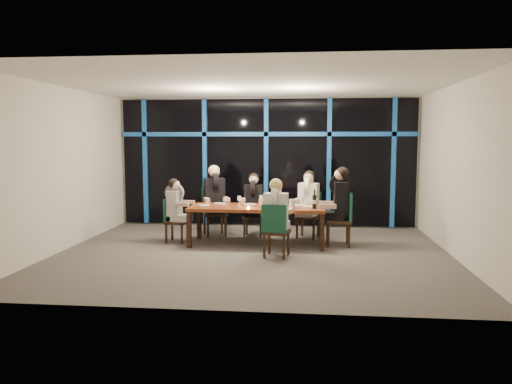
% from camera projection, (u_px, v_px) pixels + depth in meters
% --- Properties ---
extents(room, '(7.04, 7.00, 3.02)m').
position_uv_depth(room, '(252.00, 140.00, 8.70)').
color(room, '#5A544F').
rests_on(room, ground).
extents(window_wall, '(6.86, 0.43, 2.94)m').
position_uv_depth(window_wall, '(267.00, 160.00, 11.65)').
color(window_wall, black).
rests_on(window_wall, ground).
extents(dining_table, '(2.60, 1.00, 0.75)m').
position_uv_depth(dining_table, '(257.00, 210.00, 9.63)').
color(dining_table, brown).
rests_on(dining_table, ground).
extents(chair_far_left, '(0.61, 0.61, 1.02)m').
position_uv_depth(chair_far_left, '(214.00, 208.00, 10.66)').
color(chair_far_left, black).
rests_on(chair_far_left, ground).
extents(chair_far_mid, '(0.43, 0.43, 0.91)m').
position_uv_depth(chair_far_mid, '(254.00, 212.00, 10.56)').
color(chair_far_mid, black).
rests_on(chair_far_mid, ground).
extents(chair_far_right, '(0.55, 0.55, 0.95)m').
position_uv_depth(chair_far_right, '(309.00, 212.00, 10.38)').
color(chair_far_right, black).
rests_on(chair_far_right, ground).
extents(chair_end_left, '(0.44, 0.44, 0.87)m').
position_uv_depth(chair_end_left, '(173.00, 218.00, 9.90)').
color(chair_end_left, black).
rests_on(chair_end_left, ground).
extents(chair_end_right, '(0.49, 0.49, 1.04)m').
position_uv_depth(chair_end_right, '(343.00, 216.00, 9.53)').
color(chair_end_right, black).
rests_on(chair_end_right, ground).
extents(chair_near_mid, '(0.50, 0.50, 0.93)m').
position_uv_depth(chair_near_mid, '(275.00, 228.00, 8.56)').
color(chair_near_mid, black).
rests_on(chair_near_mid, ground).
extents(diner_far_left, '(0.63, 0.70, 0.99)m').
position_uv_depth(diner_far_left, '(215.00, 190.00, 10.54)').
color(diner_far_left, black).
rests_on(diner_far_left, ground).
extents(diner_far_mid, '(0.46, 0.57, 0.89)m').
position_uv_depth(diner_far_mid, '(253.00, 195.00, 10.45)').
color(diner_far_mid, black).
rests_on(diner_far_mid, ground).
extents(diner_far_right, '(0.56, 0.65, 0.93)m').
position_uv_depth(diner_far_right, '(308.00, 194.00, 10.27)').
color(diner_far_right, silver).
rests_on(diner_far_right, ground).
extents(diner_end_left, '(0.56, 0.45, 0.85)m').
position_uv_depth(diner_end_left, '(176.00, 201.00, 9.85)').
color(diner_end_left, black).
rests_on(diner_end_left, ground).
extents(diner_end_right, '(0.64, 0.52, 1.01)m').
position_uv_depth(diner_end_right, '(339.00, 195.00, 9.49)').
color(diner_end_right, black).
rests_on(diner_end_right, ground).
extents(diner_near_mid, '(0.51, 0.62, 0.91)m').
position_uv_depth(diner_near_mid, '(277.00, 206.00, 8.60)').
color(diner_near_mid, silver).
rests_on(diner_near_mid, ground).
extents(plate_far_left, '(0.24, 0.24, 0.01)m').
position_uv_depth(plate_far_left, '(220.00, 203.00, 10.02)').
color(plate_far_left, white).
rests_on(plate_far_left, dining_table).
extents(plate_far_mid, '(0.24, 0.24, 0.01)m').
position_uv_depth(plate_far_mid, '(250.00, 204.00, 9.90)').
color(plate_far_mid, white).
rests_on(plate_far_mid, dining_table).
extents(plate_far_right, '(0.24, 0.24, 0.01)m').
position_uv_depth(plate_far_right, '(300.00, 205.00, 9.77)').
color(plate_far_right, white).
rests_on(plate_far_right, dining_table).
extents(plate_end_left, '(0.24, 0.24, 0.01)m').
position_uv_depth(plate_end_left, '(204.00, 205.00, 9.74)').
color(plate_end_left, white).
rests_on(plate_end_left, dining_table).
extents(plate_end_right, '(0.24, 0.24, 0.01)m').
position_uv_depth(plate_end_right, '(309.00, 206.00, 9.57)').
color(plate_end_right, white).
rests_on(plate_end_right, dining_table).
extents(plate_near_mid, '(0.24, 0.24, 0.01)m').
position_uv_depth(plate_near_mid, '(284.00, 209.00, 9.15)').
color(plate_near_mid, white).
rests_on(plate_near_mid, dining_table).
extents(wine_bottle, '(0.08, 0.08, 0.36)m').
position_uv_depth(wine_bottle, '(314.00, 201.00, 9.29)').
color(wine_bottle, black).
rests_on(wine_bottle, dining_table).
extents(water_pitcher, '(0.11, 0.10, 0.18)m').
position_uv_depth(water_pitcher, '(292.00, 204.00, 9.28)').
color(water_pitcher, silver).
rests_on(water_pitcher, dining_table).
extents(tea_light, '(0.06, 0.06, 0.03)m').
position_uv_depth(tea_light, '(249.00, 207.00, 9.36)').
color(tea_light, '#F29F48').
rests_on(tea_light, dining_table).
extents(wine_glass_a, '(0.08, 0.08, 0.20)m').
position_uv_depth(wine_glass_a, '(239.00, 199.00, 9.65)').
color(wine_glass_a, white).
rests_on(wine_glass_a, dining_table).
extents(wine_glass_b, '(0.07, 0.07, 0.19)m').
position_uv_depth(wine_glass_b, '(261.00, 198.00, 9.81)').
color(wine_glass_b, white).
rests_on(wine_glass_b, dining_table).
extents(wine_glass_c, '(0.07, 0.07, 0.17)m').
position_uv_depth(wine_glass_c, '(281.00, 200.00, 9.58)').
color(wine_glass_c, silver).
rests_on(wine_glass_c, dining_table).
extents(wine_glass_d, '(0.06, 0.06, 0.16)m').
position_uv_depth(wine_glass_d, '(224.00, 200.00, 9.68)').
color(wine_glass_d, white).
rests_on(wine_glass_d, dining_table).
extents(wine_glass_e, '(0.07, 0.07, 0.18)m').
position_uv_depth(wine_glass_e, '(303.00, 200.00, 9.62)').
color(wine_glass_e, silver).
rests_on(wine_glass_e, dining_table).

